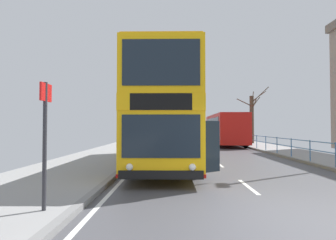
{
  "coord_description": "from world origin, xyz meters",
  "views": [
    {
      "loc": [
        -2.3,
        -5.44,
        1.78
      ],
      "look_at": [
        -2.45,
        6.3,
        2.1
      ],
      "focal_mm": 28.41,
      "sensor_mm": 36.0,
      "label": 1
    }
  ],
  "objects": [
    {
      "name": "pedestrian_railing_far_kerb",
      "position": [
        4.45,
        9.62,
        0.83
      ],
      "size": [
        0.05,
        20.27,
        1.02
      ],
      "color": "#386BA8",
      "rests_on": "ground"
    },
    {
      "name": "ground",
      "position": [
        -0.72,
        -0.0,
        0.04
      ],
      "size": [
        15.8,
        140.0,
        0.2
      ],
      "color": "#49494E"
    },
    {
      "name": "bare_tree_far_00",
      "position": [
        6.03,
        22.12,
        2.74
      ],
      "size": [
        3.16,
        2.54,
        5.77
      ],
      "color": "#4C3D2D",
      "rests_on": "ground"
    },
    {
      "name": "double_decker_bus_main",
      "position": [
        -2.59,
        7.17,
        2.38
      ],
      "size": [
        3.23,
        10.49,
        4.56
      ],
      "color": "#F4B20F",
      "rests_on": "ground"
    },
    {
      "name": "bus_stop_sign_near",
      "position": [
        -4.82,
        -0.19,
        1.71
      ],
      "size": [
        0.08,
        0.44,
        2.54
      ],
      "color": "#2D2D33",
      "rests_on": "ground"
    },
    {
      "name": "background_bus_far_lane",
      "position": [
        3.01,
        21.09,
        1.65
      ],
      "size": [
        2.9,
        10.4,
        3.01
      ],
      "color": "red",
      "rests_on": "ground"
    }
  ]
}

